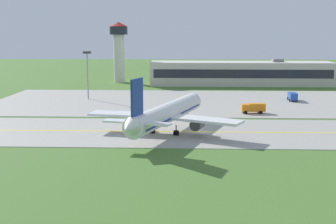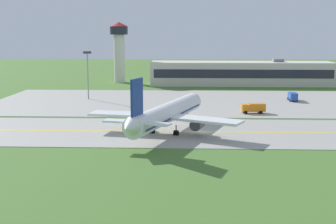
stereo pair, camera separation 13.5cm
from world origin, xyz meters
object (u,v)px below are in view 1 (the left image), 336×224
object	(u,v)px
airplane_lead	(167,113)
apron_light_mast	(87,69)
service_truck_catering	(253,108)
service_truck_baggage	(293,96)
control_tower	(119,46)

from	to	relation	value
airplane_lead	apron_light_mast	xyz separation A→B (m)	(-26.16, 46.98, 5.19)
service_truck_catering	airplane_lead	bearing A→B (deg)	-131.37
service_truck_baggage	airplane_lead	bearing A→B (deg)	-127.89
service_truck_catering	control_tower	xyz separation A→B (m)	(-44.51, 71.75, 13.24)
service_truck_baggage	apron_light_mast	world-z (taller)	apron_light_mast
service_truck_baggage	control_tower	size ratio (longest dim) A/B	0.25
apron_light_mast	airplane_lead	bearing A→B (deg)	-60.89
control_tower	service_truck_baggage	bearing A→B (deg)	-39.93
service_truck_baggage	service_truck_catering	bearing A→B (deg)	-123.73
airplane_lead	apron_light_mast	distance (m)	54.02
service_truck_baggage	apron_light_mast	bearing A→B (deg)	179.10
service_truck_catering	control_tower	size ratio (longest dim) A/B	0.25
airplane_lead	service_truck_catering	distance (m)	31.93
airplane_lead	control_tower	bearing A→B (deg)	103.79
airplane_lead	service_truck_catering	xyz separation A→B (m)	(21.03, 23.88, -2.60)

